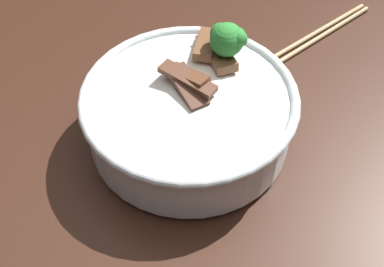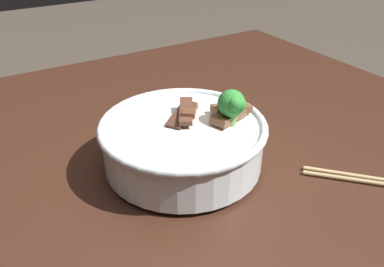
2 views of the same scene
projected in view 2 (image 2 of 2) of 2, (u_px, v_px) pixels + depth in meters
name	position (u px, v px, depth m)	size (l,w,h in m)	color
dining_table	(263.00, 218.00, 0.68)	(1.25, 0.97, 0.80)	#381E14
rice_bowl	(184.00, 138.00, 0.61)	(0.26, 0.26, 0.13)	silver
chopsticks_pair	(374.00, 181.00, 0.60)	(0.16, 0.16, 0.01)	tan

